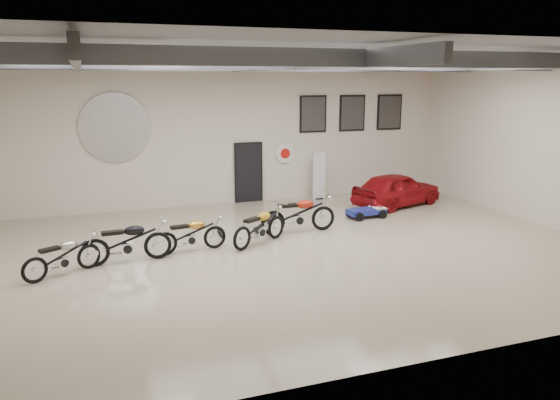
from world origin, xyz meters
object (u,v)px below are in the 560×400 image
object	(u,v)px
banner_stand	(319,175)
motorcycle_yellow	(260,226)
motorcycle_silver	(62,256)
motorcycle_black	(127,241)
motorcycle_gold	(190,234)
go_kart	(370,209)
motorcycle_red	(298,213)
vintage_car	(397,189)

from	to	relation	value
banner_stand	motorcycle_yellow	distance (m)	6.00
motorcycle_silver	motorcycle_black	xyz separation A→B (m)	(1.45, 0.44, 0.07)
motorcycle_gold	motorcycle_yellow	size ratio (longest dim) A/B	0.94
motorcycle_gold	go_kart	world-z (taller)	motorcycle_gold
motorcycle_red	banner_stand	bearing A→B (deg)	58.28
motorcycle_gold	motorcycle_red	bearing A→B (deg)	5.66
motorcycle_black	motorcycle_yellow	world-z (taller)	motorcycle_black
motorcycle_silver	vintage_car	bearing A→B (deg)	-10.02
motorcycle_black	vintage_car	distance (m)	9.87
motorcycle_red	vintage_car	distance (m)	4.94
banner_stand	motorcycle_yellow	bearing A→B (deg)	-129.47
motorcycle_yellow	go_kart	xyz separation A→B (m)	(4.22, 1.58, -0.24)
motorcycle_red	go_kart	bearing A→B (deg)	16.80
banner_stand	motorcycle_red	xyz separation A→B (m)	(-2.38, -3.95, -0.31)
motorcycle_gold	go_kart	bearing A→B (deg)	8.02
motorcycle_silver	vintage_car	world-z (taller)	vintage_car
motorcycle_yellow	motorcycle_red	size ratio (longest dim) A/B	0.89
motorcycle_silver	motorcycle_gold	distance (m)	3.15
vintage_car	motorcycle_red	bearing A→B (deg)	96.94
go_kart	motorcycle_black	bearing A→B (deg)	-170.82
motorcycle_silver	motorcycle_red	world-z (taller)	motorcycle_red
banner_stand	motorcycle_red	distance (m)	4.62
motorcycle_silver	vintage_car	size ratio (longest dim) A/B	0.53
banner_stand	go_kart	xyz separation A→B (m)	(0.44, -3.06, -0.61)
motorcycle_black	motorcycle_yellow	size ratio (longest dim) A/B	1.06
motorcycle_red	go_kart	world-z (taller)	motorcycle_red
banner_stand	go_kart	size ratio (longest dim) A/B	1.16
motorcycle_black	go_kart	xyz separation A→B (m)	(7.70, 1.92, -0.27)
motorcycle_gold	motorcycle_yellow	xyz separation A→B (m)	(1.87, 0.02, 0.03)
go_kart	motorcycle_red	bearing A→B (deg)	-167.40
vintage_car	motorcycle_gold	bearing A→B (deg)	92.18
motorcycle_silver	motorcycle_red	xyz separation A→B (m)	(6.33, 1.47, 0.10)
banner_stand	vintage_car	size ratio (longest dim) A/B	0.51
motorcycle_silver	vintage_car	xyz separation A→B (m)	(10.84, 3.49, 0.12)
motorcycle_silver	motorcycle_red	size ratio (longest dim) A/B	0.82
motorcycle_black	vintage_car	world-z (taller)	vintage_car
motorcycle_black	motorcycle_silver	bearing A→B (deg)	-166.31
motorcycle_gold	vintage_car	world-z (taller)	vintage_car
motorcycle_red	vintage_car	world-z (taller)	vintage_car
motorcycle_gold	vintage_car	distance (m)	8.25
banner_stand	vintage_car	bearing A→B (deg)	-42.48
go_kart	banner_stand	bearing A→B (deg)	93.38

